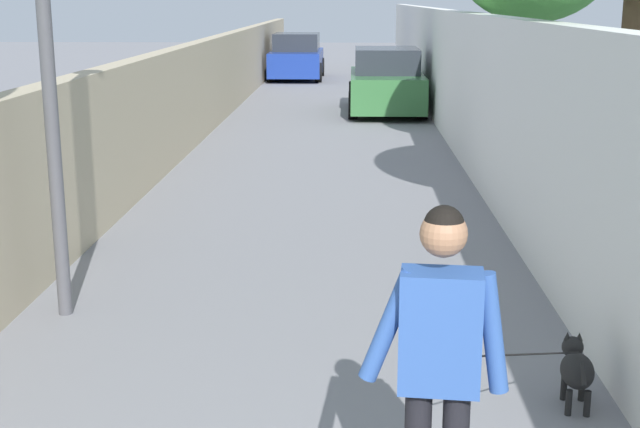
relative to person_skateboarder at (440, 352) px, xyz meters
name	(u,v)px	position (x,y,z in m)	size (l,w,h in m)	color
ground_plane	(322,151)	(11.83, 0.96, -1.08)	(80.00, 80.00, 0.00)	gray
wall_left	(159,113)	(9.83, 3.47, -0.15)	(48.00, 0.30, 1.86)	tan
fence_right	(479,95)	(9.83, -1.55, 0.15)	(48.00, 0.30, 2.46)	white
person_skateboarder	(440,352)	(0.00, 0.00, 0.00)	(0.26, 0.71, 1.70)	black
dog	(576,368)	(1.67, -1.10, -0.80)	(1.97, 1.24, 1.06)	black
car_near	(386,83)	(17.36, -0.40, -0.37)	(3.95, 1.80, 1.54)	#336B38
car_far	(297,58)	(26.39, 2.32, -0.37)	(3.89, 1.80, 1.54)	navy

